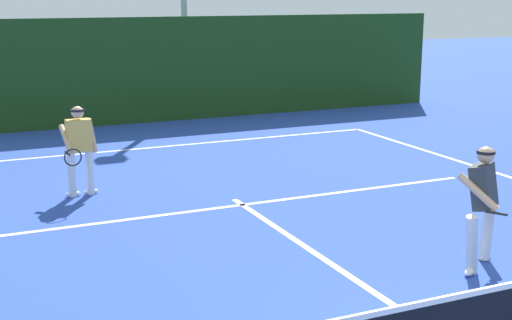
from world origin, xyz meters
TOP-DOWN VIEW (x-y plane):
  - court_line_baseline_far at (0.00, 11.02)m, footprint 10.66×0.10m
  - court_line_service at (0.00, 6.06)m, footprint 8.69×0.10m
  - court_line_centre at (0.00, 3.20)m, footprint 0.10×6.40m
  - player_near at (1.66, 2.30)m, footprint 0.87×1.04m
  - player_far at (-2.30, 7.71)m, footprint 0.69×0.89m
  - back_fence_windscreen at (0.00, 14.25)m, footprint 19.23×0.12m

SIDE VIEW (x-z plane):
  - court_line_baseline_far at x=0.00m, z-range 0.00..0.01m
  - court_line_service at x=0.00m, z-range 0.00..0.01m
  - court_line_centre at x=0.00m, z-range 0.00..0.01m
  - player_far at x=-2.30m, z-range 0.07..1.62m
  - player_near at x=1.66m, z-range 0.07..1.64m
  - back_fence_windscreen at x=0.00m, z-range 0.00..2.79m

